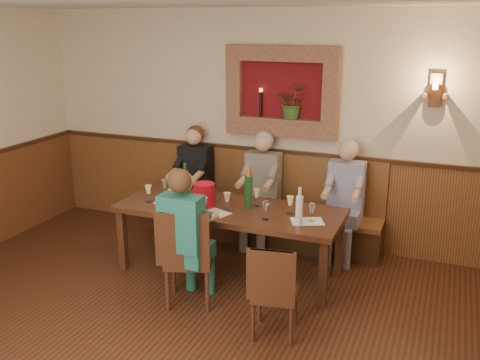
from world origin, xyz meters
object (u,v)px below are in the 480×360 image
object	(u,v)px
person_chair_front	(187,249)
person_bench_right	(343,211)
bench	(259,216)
person_bench_left	(193,191)
chair_near_right	(275,308)
water_bottle	(299,210)
chair_near_left	(189,275)
person_bench_mid	(261,200)
dining_table	(230,214)
wine_bottle_green_b	(185,185)
wine_bottle_green_a	(249,191)
spittoon_bucket	(204,195)

from	to	relation	value
person_chair_front	person_bench_right	bearing A→B (deg)	54.23
bench	person_bench_left	world-z (taller)	person_bench_left
chair_near_right	water_bottle	xyz separation A→B (m)	(-0.02, 0.77, 0.65)
person_chair_front	chair_near_right	bearing A→B (deg)	-11.87
chair_near_left	person_bench_mid	size ratio (longest dim) A/B	0.71
dining_table	chair_near_left	distance (m)	0.86
wine_bottle_green_b	person_bench_mid	bearing A→B (deg)	53.09
chair_near_left	water_bottle	size ratio (longest dim) A/B	2.62
chair_near_right	person_bench_left	world-z (taller)	person_bench_left
chair_near_right	wine_bottle_green_b	xyz separation A→B (m)	(-1.38, 1.02, 0.67)
person_bench_right	water_bottle	world-z (taller)	person_bench_right
wine_bottle_green_a	wine_bottle_green_b	world-z (taller)	wine_bottle_green_a
person_bench_right	spittoon_bucket	xyz separation A→B (m)	(-1.31, -0.91, 0.31)
dining_table	person_bench_left	world-z (taller)	person_bench_left
bench	wine_bottle_green_b	size ratio (longest dim) A/B	7.13
bench	person_bench_mid	world-z (taller)	person_bench_mid
person_bench_left	person_chair_front	world-z (taller)	person_bench_left
water_bottle	bench	bearing A→B (deg)	125.40
chair_near_right	wine_bottle_green_a	world-z (taller)	wine_bottle_green_a
person_bench_left	spittoon_bucket	distance (m)	1.13
spittoon_bucket	bench	bearing A→B (deg)	75.71
chair_near_right	person_bench_mid	distance (m)	2.01
spittoon_bucket	water_bottle	bearing A→B (deg)	-7.21
bench	chair_near_left	size ratio (longest dim) A/B	3.02
bench	person_chair_front	xyz separation A→B (m)	(-0.11, -1.72, 0.24)
water_bottle	wine_bottle_green_b	bearing A→B (deg)	169.25
chair_near_left	wine_bottle_green_a	size ratio (longest dim) A/B	2.28
person_bench_mid	person_bench_right	distance (m)	1.00
chair_near_left	dining_table	bearing A→B (deg)	62.43
spittoon_bucket	wine_bottle_green_b	size ratio (longest dim) A/B	0.61
chair_near_right	person_bench_mid	size ratio (longest dim) A/B	0.62
spittoon_bucket	wine_bottle_green_b	world-z (taller)	wine_bottle_green_b
chair_near_left	wine_bottle_green_b	size ratio (longest dim) A/B	2.36
wine_bottle_green_b	water_bottle	world-z (taller)	wine_bottle_green_b
bench	person_bench_right	world-z (taller)	person_bench_right
person_chair_front	chair_near_left	bearing A→B (deg)	71.14
person_bench_left	wine_bottle_green_b	world-z (taller)	person_bench_left
person_bench_left	wine_bottle_green_b	xyz separation A→B (m)	(0.31, -0.79, 0.35)
person_bench_right	spittoon_bucket	bearing A→B (deg)	-145.18
person_chair_front	wine_bottle_green_b	size ratio (longest dim) A/B	3.30
wine_bottle_green_a	wine_bottle_green_b	distance (m)	0.74
chair_near_left	chair_near_right	xyz separation A→B (m)	(0.94, -0.22, -0.04)
person_bench_mid	water_bottle	xyz separation A→B (m)	(0.77, -1.05, 0.33)
chair_near_left	wine_bottle_green_a	distance (m)	1.09
person_bench_mid	chair_near_right	bearing A→B (deg)	-66.57
chair_near_left	person_bench_right	xyz separation A→B (m)	(1.16, 1.60, 0.28)
dining_table	person_bench_mid	world-z (taller)	person_bench_mid
bench	chair_near_right	world-z (taller)	bench
bench	spittoon_bucket	size ratio (longest dim) A/B	11.64
chair_near_right	person_bench_left	bearing A→B (deg)	122.98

